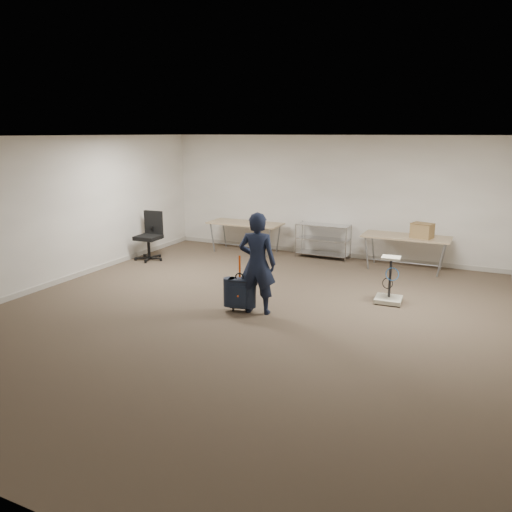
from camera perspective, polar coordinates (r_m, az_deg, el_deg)
The scene contains 10 objects.
ground at distance 8.07m, azimuth -1.64°, elevation -6.78°, with size 9.00×9.00×0.00m, color #413628.
room_shell at distance 9.23m, azimuth 2.24°, elevation -3.74°, with size 8.00×9.00×9.00m.
folding_table_left at distance 12.12m, azimuth -1.24°, elevation 3.60°, with size 1.80×0.75×0.73m.
folding_table_right at distance 11.00m, azimuth 16.79°, elevation 1.93°, with size 1.80×0.75×0.73m.
wire_shelf at distance 11.70m, azimuth 7.68°, elevation 1.91°, with size 1.22×0.47×0.80m.
person at distance 7.93m, azimuth 0.15°, elevation -0.85°, with size 0.60×0.40×1.65m, color black.
suitcase at distance 8.12m, azimuth -1.88°, elevation -4.24°, with size 0.38×0.27×0.94m.
office_chair at distance 11.73m, azimuth -12.04°, elevation 1.22°, with size 0.67×0.67×1.10m.
equipment_cart at distance 8.88m, azimuth 14.96°, elevation -3.84°, with size 0.47×0.47×0.81m.
cardboard_box at distance 10.87m, azimuth 18.46°, elevation 2.78°, with size 0.41×0.31×0.31m, color olive.
Camera 1 is at (3.42, -6.72, 2.85)m, focal length 35.00 mm.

